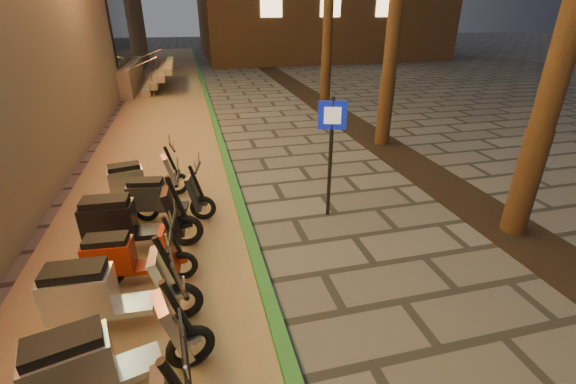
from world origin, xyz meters
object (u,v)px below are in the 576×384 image
object	(u,v)px
pedestrian_sign	(331,142)
scooter_5	(105,294)
scooter_4	(103,360)
scooter_7	(128,221)
scooter_8	(161,198)
scooter_9	(139,180)
scooter_6	(127,257)

from	to	relation	value
pedestrian_sign	scooter_5	distance (m)	4.16
pedestrian_sign	scooter_4	size ratio (longest dim) A/B	1.29
pedestrian_sign	scooter_7	size ratio (longest dim) A/B	1.24
scooter_4	scooter_8	world-z (taller)	scooter_4
scooter_7	scooter_9	world-z (taller)	scooter_7
scooter_5	scooter_6	size ratio (longest dim) A/B	1.17
scooter_7	scooter_4	bearing A→B (deg)	-85.32
pedestrian_sign	scooter_6	xyz separation A→B (m)	(-3.35, -1.26, -0.98)
scooter_6	scooter_8	size ratio (longest dim) A/B	0.97
scooter_5	scooter_9	xyz separation A→B (m)	(0.04, 3.54, -0.06)
scooter_7	scooter_5	bearing A→B (deg)	-88.88
scooter_5	scooter_9	bearing A→B (deg)	91.88
scooter_5	scooter_8	distance (m)	2.66
scooter_4	scooter_5	bearing A→B (deg)	83.26
scooter_5	scooter_7	xyz separation A→B (m)	(0.06, 1.70, 0.02)
pedestrian_sign	scooter_9	size ratio (longest dim) A/B	1.44
pedestrian_sign	scooter_9	distance (m)	3.85
scooter_8	pedestrian_sign	bearing A→B (deg)	0.83
scooter_6	scooter_4	bearing A→B (deg)	-84.98
pedestrian_sign	scooter_7	xyz separation A→B (m)	(-3.42, -0.40, -0.88)
scooter_4	scooter_8	xyz separation A→B (m)	(0.36, 3.60, -0.06)
scooter_7	scooter_9	distance (m)	1.85
scooter_7	scooter_9	size ratio (longest dim) A/B	1.16
scooter_7	scooter_8	distance (m)	1.02
scooter_9	pedestrian_sign	bearing A→B (deg)	-34.58
scooter_8	scooter_6	bearing A→B (deg)	-91.17
pedestrian_sign	scooter_5	bearing A→B (deg)	-132.28
scooter_4	scooter_9	distance (m)	4.53
scooter_5	scooter_6	xyz separation A→B (m)	(0.13, 0.83, -0.08)
scooter_9	scooter_6	bearing A→B (deg)	-99.91
scooter_6	scooter_8	distance (m)	1.81
scooter_5	scooter_8	world-z (taller)	scooter_5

